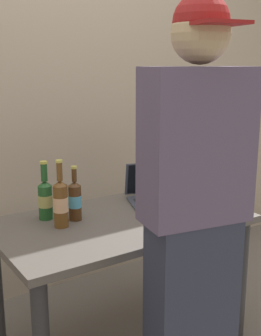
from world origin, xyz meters
TOP-DOWN VIEW (x-y plane):
  - desk at (0.00, 0.00)m, footprint 1.24×0.72m
  - laptop at (0.33, 0.13)m, footprint 0.41×0.38m
  - beer_bottle_amber at (-0.20, 0.11)m, footprint 0.06×0.06m
  - beer_bottle_dark at (-0.31, 0.20)m, footprint 0.07×0.07m
  - beer_bottle_brown at (-0.30, 0.06)m, footprint 0.07×0.07m
  - person_figure at (-0.02, -0.55)m, footprint 0.44×0.33m
  - back_wall at (0.00, 0.82)m, footprint 6.00×0.10m

SIDE VIEW (x-z plane):
  - desk at x=0.00m, z-range 0.23..0.94m
  - laptop at x=0.33m, z-range 0.64..0.85m
  - beer_bottle_amber at x=-0.20m, z-range 0.67..0.94m
  - beer_bottle_dark at x=-0.31m, z-range 0.66..0.96m
  - beer_bottle_brown at x=-0.30m, z-range 0.66..0.98m
  - person_figure at x=-0.02m, z-range 0.04..1.73m
  - back_wall at x=0.00m, z-range 0.00..2.60m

